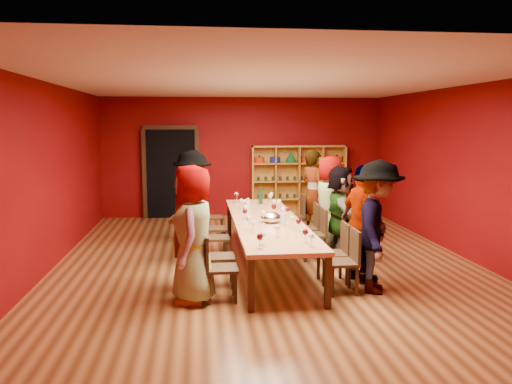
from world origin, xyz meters
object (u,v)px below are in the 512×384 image
person_left_2 (185,217)px  spittoon_bowl (271,218)px  person_left_3 (193,202)px  person_left_0 (193,234)px  chair_person_right_0 (347,258)px  chair_person_right_1 (338,250)px  person_right_3 (330,204)px  shelving_unit (298,177)px  chair_person_left_0 (216,264)px  chair_person_right_2 (317,231)px  tasting_table (266,222)px  person_left_1 (183,229)px  chair_person_right_3 (311,225)px  chair_person_left_3 (211,225)px  chair_person_left_4 (209,214)px  person_right_0 (377,227)px  person_right_1 (363,224)px  chair_person_right_4 (297,213)px  chair_person_left_1 (214,253)px  person_left_4 (194,195)px  chair_person_left_2 (212,234)px  wine_bottle (261,197)px  person_right_2 (340,212)px  person_right_4 (313,193)px

person_left_2 → spittoon_bowl: bearing=85.7°
person_left_3 → spittoon_bowl: person_left_3 is taller
person_left_0 → chair_person_right_0: (2.11, 0.10, -0.41)m
chair_person_right_1 → person_right_3: 1.88m
shelving_unit → person_right_3: 3.65m
chair_person_left_0 → person_left_0: bearing=-180.0°
chair_person_right_2 → tasting_table: bearing=-170.7°
chair_person_right_1 → person_left_1: bearing=179.4°
chair_person_right_1 → chair_person_right_3: (0.00, 1.81, 0.00)m
person_left_1 → chair_person_right_1: size_ratio=1.94×
chair_person_left_3 → chair_person_left_4: bearing=90.0°
shelving_unit → chair_person_right_3: shelving_unit is taller
shelving_unit → person_left_3: person_left_3 is taller
person_left_0 → person_right_0: bearing=97.1°
person_right_1 → chair_person_right_4: bearing=-9.0°
chair_person_left_1 → person_left_3: bearing=99.2°
chair_person_left_0 → spittoon_bowl: bearing=56.6°
person_left_4 → chair_person_right_1: bearing=17.4°
person_left_0 → chair_person_right_4: person_left_0 is taller
person_right_1 → chair_person_right_3: person_right_1 is taller
chair_person_left_0 → chair_person_left_4: size_ratio=1.00×
person_left_2 → chair_person_left_4: 1.95m
chair_person_left_4 → chair_person_left_2: bearing=-90.0°
person_left_1 → chair_person_left_4: (0.44, 3.10, -0.37)m
person_left_2 → person_left_3: bearing=-177.9°
person_left_4 → wine_bottle: size_ratio=5.33×
chair_person_left_0 → chair_person_left_2: same height
person_left_4 → person_right_0: size_ratio=0.99×
chair_person_right_1 → chair_person_left_2: bearing=145.7°
chair_person_right_3 → chair_person_left_4: bearing=144.1°
chair_person_left_3 → person_right_1: person_right_1 is taller
person_left_0 → person_right_2: 3.12m
chair_person_left_1 → chair_person_left_4: same height
chair_person_left_4 → chair_person_right_0: 4.02m
person_right_3 → person_right_4: bearing=-14.6°
person_right_4 → chair_person_left_0: bearing=124.6°
tasting_table → wine_bottle: (0.10, 1.63, 0.18)m
person_right_0 → chair_person_right_4: size_ratio=2.07×
chair_person_right_0 → spittoon_bowl: bearing=123.3°
chair_person_left_3 → person_right_4: 2.44m
person_right_1 → person_right_3: 1.81m
chair_person_right_0 → wine_bottle: bearing=104.0°
person_left_3 → person_right_1: person_left_3 is taller
chair_person_left_1 → person_right_2: person_right_2 is taller
person_left_4 → person_right_3: 2.81m
person_left_3 → person_right_2: (2.54, -0.71, -0.12)m
person_left_4 → person_left_3: bearing=-17.4°
chair_person_right_0 → person_right_2: bearing=77.2°
chair_person_left_4 → chair_person_right_4: bearing=-2.0°
person_right_1 → person_right_3: size_ratio=1.00×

